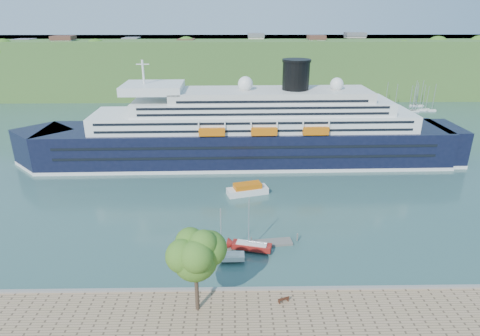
% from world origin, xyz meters
% --- Properties ---
extents(ground, '(400.00, 400.00, 0.00)m').
position_xyz_m(ground, '(0.00, 0.00, 0.00)').
color(ground, '#2D514E').
rests_on(ground, ground).
extents(far_hillside, '(400.00, 50.00, 24.00)m').
position_xyz_m(far_hillside, '(0.00, 145.00, 12.00)').
color(far_hillside, '#3B6327').
rests_on(far_hillside, ground).
extents(quay_coping, '(220.00, 0.50, 0.30)m').
position_xyz_m(quay_coping, '(0.00, -0.20, 1.15)').
color(quay_coping, slate).
rests_on(quay_coping, promenade).
extents(cruise_ship, '(113.06, 18.32, 25.33)m').
position_xyz_m(cruise_ship, '(2.83, 51.09, 12.66)').
color(cruise_ship, black).
rests_on(cruise_ship, ground).
extents(park_bench, '(1.59, 1.09, 0.95)m').
position_xyz_m(park_bench, '(6.23, -2.64, 1.47)').
color(park_bench, '#482314').
rests_on(park_bench, promenade).
extents(promenade_tree, '(7.34, 7.34, 12.16)m').
position_xyz_m(promenade_tree, '(-4.68, -3.74, 7.08)').
color(promenade_tree, '#305E18').
rests_on(promenade_tree, promenade).
extents(floating_pontoon, '(17.59, 4.37, 0.39)m').
position_xyz_m(floating_pontoon, '(0.82, 11.99, 0.19)').
color(floating_pontoon, slate).
rests_on(floating_pontoon, ground).
extents(sailboat_white_near, '(6.74, 1.92, 8.68)m').
position_xyz_m(sailboat_white_near, '(-1.54, 7.77, 4.34)').
color(sailboat_white_near, silver).
rests_on(sailboat_white_near, ground).
extents(sailboat_red, '(7.21, 3.52, 8.98)m').
position_xyz_m(sailboat_red, '(2.72, 10.55, 4.49)').
color(sailboat_red, maroon).
rests_on(sailboat_red, ground).
extents(tender_launch, '(9.06, 5.18, 2.37)m').
position_xyz_m(tender_launch, '(2.79, 31.91, 1.19)').
color(tender_launch, '#C65F0B').
rests_on(tender_launch, ground).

